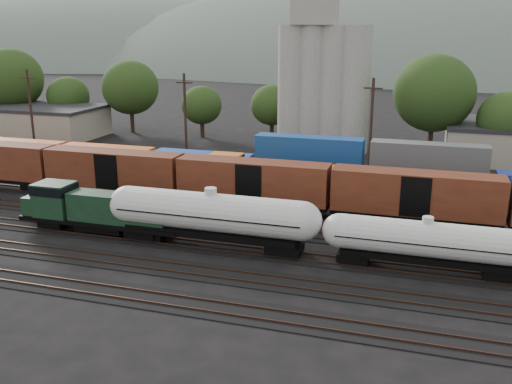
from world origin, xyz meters
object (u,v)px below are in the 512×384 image
(green_locomotive, at_px, (92,208))
(orange_locomotive, at_px, (263,176))
(tank_car_a, at_px, (211,215))
(grain_silo, at_px, (322,74))

(green_locomotive, relative_size, orange_locomotive, 0.91)
(green_locomotive, height_order, tank_car_a, tank_car_a)
(green_locomotive, bearing_deg, grain_silo, 73.31)
(orange_locomotive, bearing_deg, tank_car_a, -89.87)
(green_locomotive, distance_m, grain_silo, 43.72)
(orange_locomotive, relative_size, grain_silo, 0.58)
(grain_silo, bearing_deg, tank_car_a, -91.52)
(tank_car_a, relative_size, orange_locomotive, 1.09)
(green_locomotive, distance_m, tank_car_a, 11.22)
(green_locomotive, relative_size, grain_silo, 0.53)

